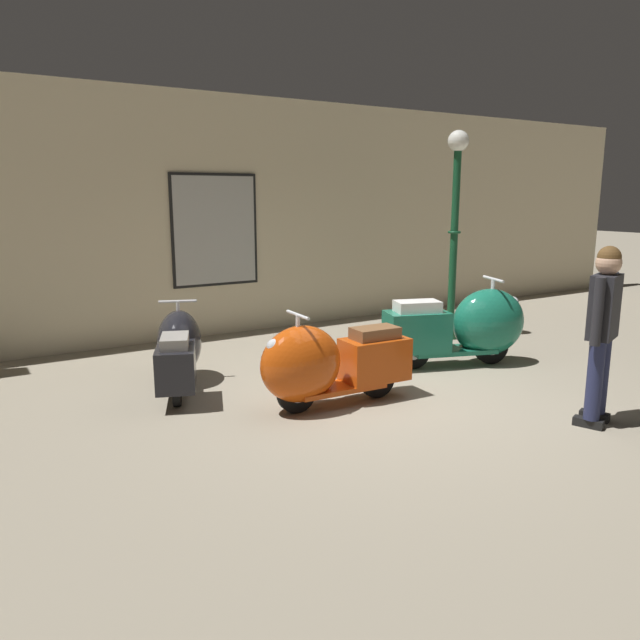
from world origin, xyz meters
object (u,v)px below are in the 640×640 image
(scooter_1, at_px, (324,364))
(scooter_2, at_px, (467,326))
(lamppost, at_px, (455,223))
(visitor_0, at_px, (603,323))
(scooter_0, at_px, (179,350))

(scooter_1, relative_size, scooter_2, 0.88)
(scooter_1, height_order, lamppost, lamppost)
(lamppost, xyz_separation_m, visitor_0, (-1.33, -3.34, -0.75))
(scooter_0, relative_size, visitor_0, 0.96)
(scooter_2, bearing_deg, scooter_1, -151.73)
(scooter_2, height_order, visitor_0, visitor_0)
(lamppost, bearing_deg, scooter_1, -153.68)
(scooter_0, height_order, visitor_0, visitor_0)
(scooter_2, distance_m, lamppost, 1.94)
(scooter_0, bearing_deg, lamppost, -65.81)
(scooter_1, bearing_deg, scooter_0, -50.49)
(scooter_0, bearing_deg, visitor_0, -115.14)
(scooter_1, bearing_deg, lamppost, -150.89)
(scooter_1, relative_size, visitor_0, 0.99)
(lamppost, distance_m, visitor_0, 3.68)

